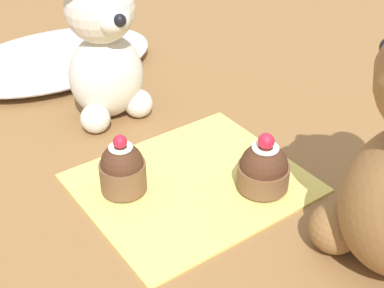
% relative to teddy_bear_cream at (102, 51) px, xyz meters
% --- Properties ---
extents(ground_plane, '(4.00, 4.00, 0.00)m').
position_rel_teddy_bear_cream_xyz_m(ground_plane, '(0.00, -0.19, -0.10)').
color(ground_plane, olive).
extents(knitted_placemat, '(0.25, 0.21, 0.01)m').
position_rel_teddy_bear_cream_xyz_m(knitted_placemat, '(0.00, -0.19, -0.09)').
color(knitted_placemat, '#E0D166').
rests_on(knitted_placemat, ground_plane).
extents(tulle_cloth, '(0.32, 0.21, 0.04)m').
position_rel_teddy_bear_cream_xyz_m(tulle_cloth, '(-0.00, 0.17, -0.08)').
color(tulle_cloth, silver).
rests_on(tulle_cloth, ground_plane).
extents(teddy_bear_cream, '(0.11, 0.11, 0.20)m').
position_rel_teddy_bear_cream_xyz_m(teddy_bear_cream, '(0.00, 0.00, 0.00)').
color(teddy_bear_cream, silver).
rests_on(teddy_bear_cream, ground_plane).
extents(cupcake_near_cream_bear, '(0.05, 0.05, 0.07)m').
position_rel_teddy_bear_cream_xyz_m(cupcake_near_cream_bear, '(-0.07, -0.16, -0.06)').
color(cupcake_near_cream_bear, brown).
rests_on(cupcake_near_cream_bear, knitted_placemat).
extents(cupcake_near_tan_bear, '(0.06, 0.06, 0.07)m').
position_rel_teddy_bear_cream_xyz_m(cupcake_near_tan_bear, '(0.06, -0.25, -0.07)').
color(cupcake_near_tan_bear, brown).
rests_on(cupcake_near_tan_bear, knitted_placemat).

